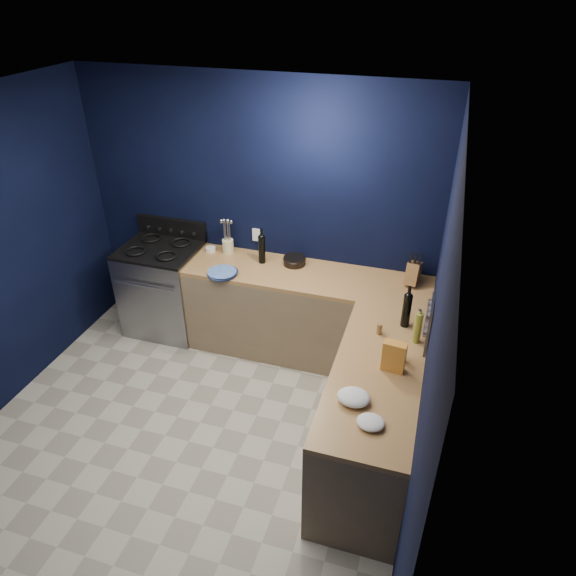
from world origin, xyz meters
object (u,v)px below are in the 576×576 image
at_px(plate_stack, 222,273).
at_px(utensil_crock, 228,246).
at_px(gas_range, 165,290).
at_px(knife_block, 413,273).
at_px(crouton_bag, 394,357).

relative_size(plate_stack, utensil_crock, 1.95).
distance_m(gas_range, knife_block, 2.54).
bearing_deg(gas_range, crouton_bag, -24.03).
xyz_separation_m(gas_range, plate_stack, (0.78, -0.22, 0.46)).
bearing_deg(crouton_bag, utensil_crock, 150.22).
height_order(gas_range, utensil_crock, utensil_crock).
height_order(knife_block, crouton_bag, crouton_bag).
distance_m(gas_range, utensil_crock, 0.86).
bearing_deg(crouton_bag, plate_stack, 158.61).
bearing_deg(plate_stack, knife_block, 12.26).
bearing_deg(utensil_crock, crouton_bag, -35.89).
relative_size(utensil_crock, crouton_bag, 0.59).
bearing_deg(knife_block, crouton_bag, -81.81).
relative_size(utensil_crock, knife_block, 0.70).
relative_size(gas_range, knife_block, 4.60).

